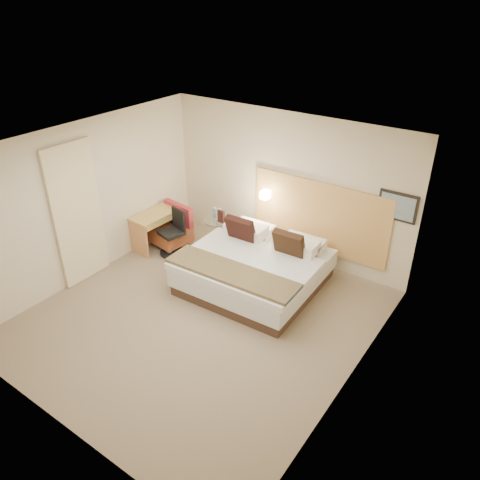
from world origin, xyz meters
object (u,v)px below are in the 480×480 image
Objects in this scene: bed at (255,267)px; lounge_chair at (171,229)px; desk at (159,219)px; desk_chair at (174,236)px; side_table at (218,232)px.

lounge_chair is (-2.15, 0.26, -0.03)m from bed.
lounge_chair is 0.33m from desk.
desk_chair reaches higher than lounge_chair.
side_table is 1.16m from desk.
lounge_chair is 0.93m from side_table.
bed is 1.92× the size of desk.
lounge_chair is at bearing 46.50° from desk.
bed reaches higher than side_table.
desk is at bearing 167.73° from desk_chair.
lounge_chair is at bearing 139.60° from desk_chair.
bed is 2.17m from lounge_chair.
bed is at bearing -26.56° from side_table.
desk is (-1.00, -0.54, 0.22)m from side_table.
desk_chair is at bearing 179.69° from bed.
side_table is 0.52× the size of desk.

